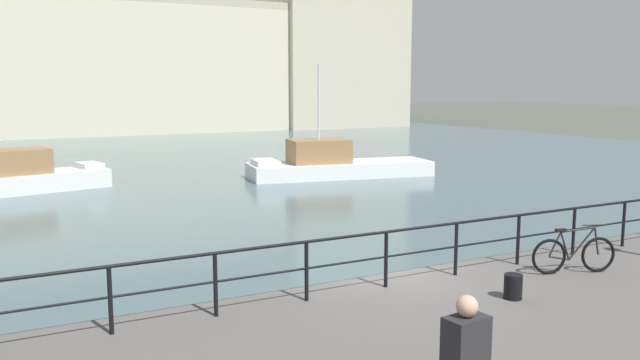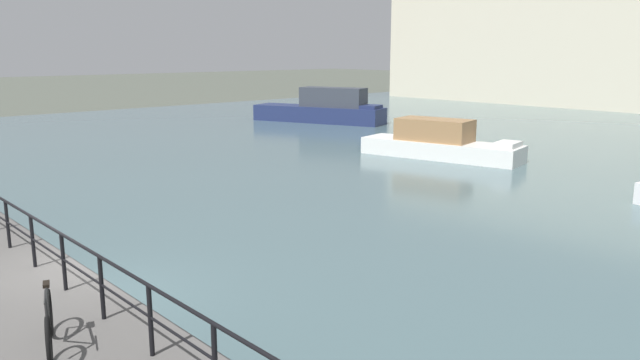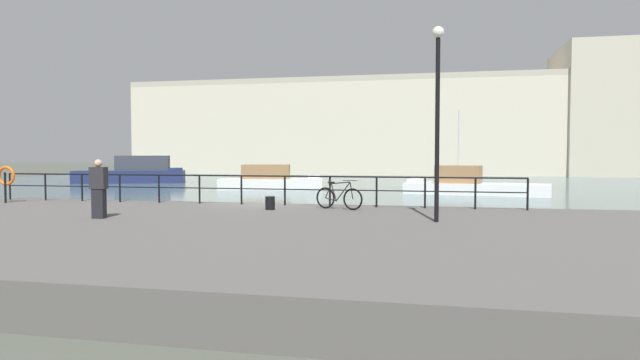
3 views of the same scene
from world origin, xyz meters
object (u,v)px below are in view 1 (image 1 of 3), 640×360
Objects in this scene: moored_white_yacht at (333,164)px; moored_small_launch at (12,176)px; mooring_bollard at (513,287)px; parked_bicycle at (574,254)px; harbor_building at (126,66)px.

moored_white_yacht is 1.19× the size of moored_small_launch.
mooring_bollard is at bearing 79.51° from moored_white_yacht.
parked_bicycle reaches higher than mooring_bollard.
harbor_building is 7.45× the size of moored_white_yacht.
moored_white_yacht is 5.55× the size of parked_bicycle.
mooring_bollard is at bearing -95.30° from harbor_building.
harbor_building reaches higher than mooring_bollard.
harbor_building is at bearing 106.22° from parked_bicycle.
mooring_bollard is (6.91, -21.72, 0.28)m from moored_small_launch.
moored_small_launch is 4.67× the size of parked_bicycle.
parked_bicycle is (-5.15, -19.11, 0.55)m from moored_white_yacht.
moored_white_yacht is 19.80m from parked_bicycle.
moored_small_launch is at bearing 107.66° from mooring_bollard.
moored_small_launch is 22.80m from mooring_bollard.
moored_white_yacht reaches higher than parked_bicycle.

